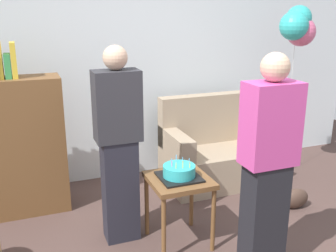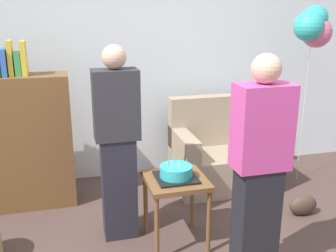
{
  "view_description": "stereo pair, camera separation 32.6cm",
  "coord_description": "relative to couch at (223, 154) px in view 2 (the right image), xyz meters",
  "views": [
    {
      "loc": [
        -1.14,
        -2.2,
        1.89
      ],
      "look_at": [
        -0.03,
        0.72,
        0.95
      ],
      "focal_mm": 41.94,
      "sensor_mm": 36.0,
      "label": 1
    },
    {
      "loc": [
        -0.83,
        -2.3,
        1.89
      ],
      "look_at": [
        -0.03,
        0.72,
        0.95
      ],
      "focal_mm": 41.94,
      "sensor_mm": 36.0,
      "label": 2
    }
  ],
  "objects": [
    {
      "name": "wall_back",
      "position": [
        -0.79,
        0.58,
        1.01
      ],
      "size": [
        6.0,
        0.1,
        2.7
      ],
      "primitive_type": "cube",
      "color": "silver",
      "rests_on": "ground_plane"
    },
    {
      "name": "side_table",
      "position": [
        -0.83,
        -1.0,
        0.16
      ],
      "size": [
        0.48,
        0.48,
        0.59
      ],
      "color": "brown",
      "rests_on": "ground_plane"
    },
    {
      "name": "person_holding_cake",
      "position": [
        -0.43,
        -1.61,
        0.49
      ],
      "size": [
        0.36,
        0.22,
        1.63
      ],
      "rotation": [
        0.0,
        0.0,
        3.17
      ],
      "color": "black",
      "rests_on": "ground_plane"
    },
    {
      "name": "couch",
      "position": [
        0.0,
        0.0,
        0.0
      ],
      "size": [
        1.1,
        0.7,
        0.96
      ],
      "color": "gray",
      "rests_on": "ground_plane"
    },
    {
      "name": "balloon_bunch",
      "position": [
        0.85,
        -0.19,
        1.37
      ],
      "size": [
        0.43,
        0.35,
        1.92
      ],
      "color": "silver",
      "rests_on": "ground_plane"
    },
    {
      "name": "person_blowing_candles",
      "position": [
        -1.25,
        -0.76,
        0.49
      ],
      "size": [
        0.36,
        0.22,
        1.63
      ],
      "rotation": [
        0.0,
        0.0,
        -0.3
      ],
      "color": "#23232D",
      "rests_on": "ground_plane"
    },
    {
      "name": "handbag",
      "position": [
        0.47,
        -0.87,
        -0.24
      ],
      "size": [
        0.28,
        0.14,
        0.2
      ],
      "primitive_type": "ellipsoid",
      "color": "#473328",
      "rests_on": "ground_plane"
    },
    {
      "name": "birthday_cake",
      "position": [
        -0.83,
        -1.0,
        0.3
      ],
      "size": [
        0.32,
        0.32,
        0.17
      ],
      "color": "black",
      "rests_on": "side_table"
    },
    {
      "name": "bookshelf",
      "position": [
        -2.0,
        0.03,
        0.34
      ],
      "size": [
        0.8,
        0.36,
        1.62
      ],
      "color": "brown",
      "rests_on": "ground_plane"
    }
  ]
}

